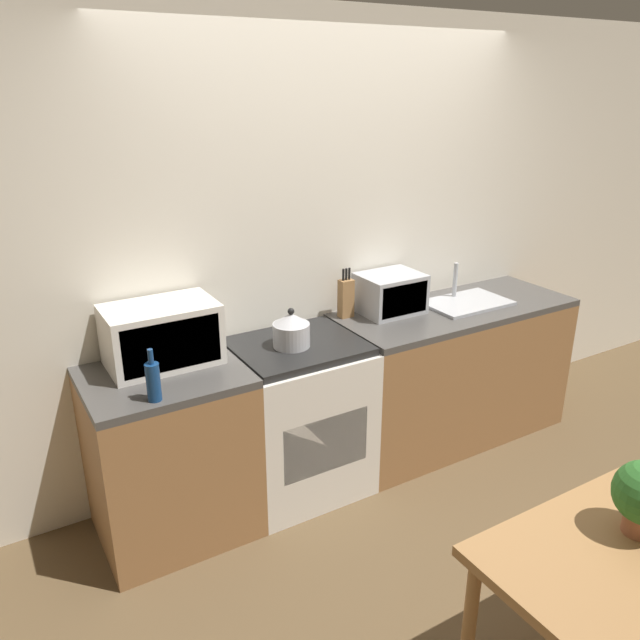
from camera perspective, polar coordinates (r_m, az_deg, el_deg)
The scene contains 12 objects.
ground_plane at distance 3.55m, azimuth 9.26°, elevation -17.85°, with size 16.00×16.00×0.00m, color brown.
wall_back at distance 3.68m, azimuth 0.67°, elevation 6.64°, with size 10.00×0.06×2.60m.
counter_left_run at distance 3.31m, azimuth -13.47°, elevation -11.84°, with size 0.77×0.62×0.90m.
counter_right_run at distance 4.14m, azimuth 11.85°, elevation -4.66°, with size 1.56×0.62×0.90m.
stove_range at distance 3.55m, azimuth -2.00°, elevation -8.88°, with size 0.70×0.62×0.90m.
kettle at distance 3.28m, azimuth -2.64°, elevation -0.92°, with size 0.20×0.20×0.21m.
microwave at distance 3.15m, azimuth -14.27°, elevation -1.31°, with size 0.54×0.34×0.31m.
bottle at distance 2.82m, azimuth -15.01°, elevation -5.39°, with size 0.06×0.06×0.24m.
knife_block at distance 3.68m, azimuth 2.39°, elevation 2.05°, with size 0.08×0.06×0.30m.
toaster_oven at distance 3.78m, azimuth 6.45°, elevation 2.45°, with size 0.37×0.29×0.24m.
sink_basin at distance 4.03m, azimuth 13.21°, elevation 1.64°, with size 0.53×0.34×0.24m.
dining_table at distance 2.55m, azimuth 25.15°, elevation -20.14°, with size 0.95×0.60×0.72m.
Camera 1 is at (-1.86, -2.06, 2.22)m, focal length 35.00 mm.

